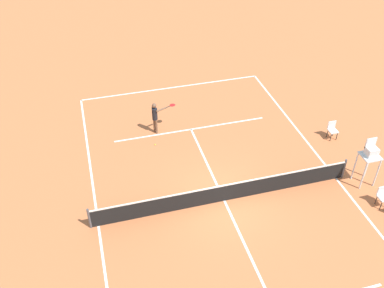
# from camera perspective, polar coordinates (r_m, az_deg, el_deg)

# --- Properties ---
(ground_plane) EXTENTS (60.00, 60.00, 0.00)m
(ground_plane) POSITION_cam_1_polar(r_m,az_deg,el_deg) (19.51, 4.25, -7.41)
(ground_plane) COLOR #C66B3D
(court_lines) EXTENTS (11.18, 20.44, 0.01)m
(court_lines) POSITION_cam_1_polar(r_m,az_deg,el_deg) (19.51, 4.25, -7.40)
(court_lines) COLOR white
(court_lines) RESTS_ON ground
(tennis_net) EXTENTS (11.78, 0.10, 1.07)m
(tennis_net) POSITION_cam_1_polar(r_m,az_deg,el_deg) (19.16, 4.32, -6.37)
(tennis_net) COLOR #4C4C51
(tennis_net) RESTS_ON ground
(player_serving) EXTENTS (1.34, 0.60, 1.81)m
(player_serving) POSITION_cam_1_polar(r_m,az_deg,el_deg) (22.82, -4.78, 3.80)
(player_serving) COLOR brown
(player_serving) RESTS_ON ground
(tennis_ball) EXTENTS (0.07, 0.07, 0.07)m
(tennis_ball) POSITION_cam_1_polar(r_m,az_deg,el_deg) (22.52, -4.87, -0.07)
(tennis_ball) COLOR #CCE033
(tennis_ball) RESTS_ON ground
(umpire_chair) EXTENTS (0.80, 0.80, 2.41)m
(umpire_chair) POSITION_cam_1_polar(r_m,az_deg,el_deg) (20.84, 22.30, -1.36)
(umpire_chair) COLOR silver
(umpire_chair) RESTS_ON ground
(courtside_chair_near) EXTENTS (0.44, 0.46, 0.95)m
(courtside_chair_near) POSITION_cam_1_polar(r_m,az_deg,el_deg) (20.64, 23.74, -6.22)
(courtside_chair_near) COLOR #262626
(courtside_chair_near) RESTS_ON ground
(courtside_chair_mid) EXTENTS (0.44, 0.46, 0.95)m
(courtside_chair_mid) POSITION_cam_1_polar(r_m,az_deg,el_deg) (23.81, 17.93, 1.85)
(courtside_chair_mid) COLOR #262626
(courtside_chair_mid) RESTS_ON ground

